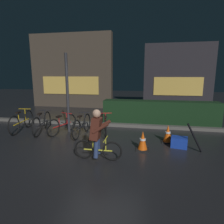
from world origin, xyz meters
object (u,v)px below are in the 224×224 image
(parked_bike_leftmost, at_px, (22,121))
(traffic_cone_near, at_px, (143,141))
(parked_bike_left_mid, at_px, (42,123))
(parked_bike_right_mid, at_px, (106,125))
(parked_bike_center_right, at_px, (82,125))
(cyclist, at_px, (97,134))
(street_post, at_px, (67,94))
(closed_umbrella, at_px, (195,138))
(traffic_cone_far, at_px, (168,134))
(blue_crate, at_px, (179,142))
(parked_bike_center_left, at_px, (62,125))

(parked_bike_leftmost, relative_size, traffic_cone_near, 3.19)
(parked_bike_left_mid, height_order, parked_bike_right_mid, parked_bike_left_mid)
(parked_bike_left_mid, xyz_separation_m, parked_bike_center_right, (1.50, -0.03, -0.01))
(cyclist, bearing_deg, street_post, 127.37)
(parked_bike_leftmost, height_order, closed_umbrella, parked_bike_leftmost)
(parked_bike_center_right, height_order, traffic_cone_far, parked_bike_center_right)
(parked_bike_right_mid, relative_size, cyclist, 1.22)
(parked_bike_leftmost, relative_size, parked_bike_center_right, 1.04)
(parked_bike_leftmost, distance_m, traffic_cone_near, 4.55)
(parked_bike_left_mid, bearing_deg, traffic_cone_far, -102.17)
(parked_bike_center_right, relative_size, blue_crate, 3.72)
(parked_bike_leftmost, relative_size, cyclist, 1.37)
(parked_bike_right_mid, bearing_deg, parked_bike_leftmost, 78.93)
(traffic_cone_near, bearing_deg, cyclist, -144.20)
(street_post, relative_size, parked_bike_center_right, 1.70)
(street_post, distance_m, parked_bike_center_left, 1.11)
(parked_bike_center_left, relative_size, cyclist, 1.17)
(parked_bike_center_left, relative_size, traffic_cone_far, 2.68)
(parked_bike_center_right, relative_size, traffic_cone_near, 3.06)
(parked_bike_left_mid, bearing_deg, cyclist, -134.57)
(blue_crate, bearing_deg, traffic_cone_near, -158.66)
(blue_crate, bearing_deg, parked_bike_leftmost, 173.35)
(parked_bike_left_mid, height_order, traffic_cone_near, parked_bike_left_mid)
(street_post, xyz_separation_m, parked_bike_left_mid, (-0.88, -0.31, -1.04))
(parked_bike_center_right, bearing_deg, parked_bike_right_mid, -72.03)
(parked_bike_leftmost, height_order, parked_bike_center_left, parked_bike_leftmost)
(cyclist, bearing_deg, traffic_cone_near, 35.15)
(traffic_cone_near, xyz_separation_m, blue_crate, (1.02, 0.40, -0.11))
(parked_bike_center_left, relative_size, closed_umbrella, 1.71)
(blue_crate, distance_m, cyclist, 2.46)
(street_post, relative_size, closed_umbrella, 3.27)
(parked_bike_leftmost, distance_m, parked_bike_center_right, 2.35)
(street_post, xyz_separation_m, parked_bike_center_right, (0.63, -0.34, -1.05))
(parked_bike_center_left, height_order, cyclist, cyclist)
(parked_bike_center_right, height_order, cyclist, cyclist)
(blue_crate, bearing_deg, cyclist, -150.74)
(parked_bike_right_mid, relative_size, traffic_cone_near, 2.84)
(parked_bike_center_right, distance_m, closed_umbrella, 3.54)
(traffic_cone_near, xyz_separation_m, traffic_cone_far, (0.74, 0.77, 0.00))
(parked_bike_leftmost, height_order, blue_crate, parked_bike_leftmost)
(street_post, bearing_deg, cyclist, -51.98)
(parked_bike_center_right, bearing_deg, blue_crate, -98.08)
(parked_bike_center_left, xyz_separation_m, closed_umbrella, (4.20, -0.89, 0.07))
(cyclist, bearing_deg, parked_bike_right_mid, 95.88)
(street_post, distance_m, parked_bike_center_right, 1.27)
(parked_bike_center_right, bearing_deg, street_post, 63.84)
(parked_bike_center_right, bearing_deg, traffic_cone_far, -91.65)
(closed_umbrella, bearing_deg, street_post, -12.67)
(traffic_cone_far, relative_size, cyclist, 0.44)
(parked_bike_center_left, bearing_deg, parked_bike_right_mid, -68.34)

